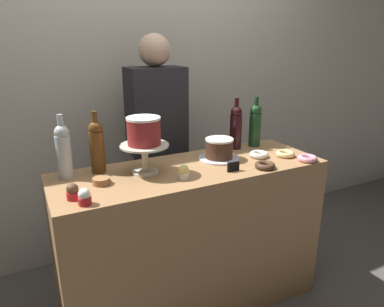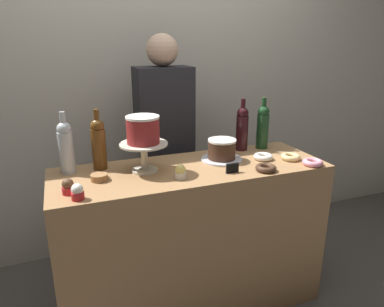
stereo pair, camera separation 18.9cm
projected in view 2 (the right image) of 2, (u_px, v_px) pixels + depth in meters
name	position (u px, v px, depth m)	size (l,w,h in m)	color
ground_plane	(192.00, 301.00, 2.20)	(12.00, 12.00, 0.00)	#4C4742
back_wall	(151.00, 78.00, 2.54)	(6.00, 0.05, 2.60)	#BCB7A8
display_counter	(192.00, 239.00, 2.06)	(1.50, 0.52, 0.89)	#997047
cake_stand_pedestal	(144.00, 152.00, 1.83)	(0.25, 0.25, 0.16)	beige
white_layer_cake	(143.00, 130.00, 1.80)	(0.17, 0.17, 0.14)	maroon
silver_serving_platter	(222.00, 159.00, 2.04)	(0.24, 0.24, 0.01)	silver
chocolate_round_cake	(222.00, 149.00, 2.02)	(0.16, 0.16, 0.11)	#3D2619
wine_bottle_dark_red	(242.00, 128.00, 2.19)	(0.08, 0.08, 0.33)	black
wine_bottle_clear	(66.00, 147.00, 1.80)	(0.08, 0.08, 0.33)	#B2BCC1
wine_bottle_green	(263.00, 126.00, 2.23)	(0.08, 0.08, 0.33)	#193D1E
wine_bottle_amber	(99.00, 143.00, 1.86)	(0.08, 0.08, 0.33)	#5B3814
cupcake_lemon	(180.00, 172.00, 1.76)	(0.06, 0.06, 0.07)	white
cupcake_chocolate	(68.00, 187.00, 1.58)	(0.06, 0.06, 0.07)	red
cupcake_vanilla	(77.00, 192.00, 1.52)	(0.06, 0.06, 0.07)	red
donut_glazed	(291.00, 157.00, 2.04)	(0.11, 0.11, 0.03)	#E0C17F
donut_chocolate	(266.00, 168.00, 1.87)	(0.11, 0.11, 0.03)	#472D1E
donut_pink	(313.00, 162.00, 1.95)	(0.11, 0.11, 0.03)	pink
donut_sugar	(263.00, 157.00, 2.05)	(0.11, 0.11, 0.03)	silver
cookie_stack	(99.00, 177.00, 1.74)	(0.08, 0.08, 0.03)	olive
price_sign_chalkboard	(232.00, 168.00, 1.84)	(0.07, 0.01, 0.05)	black
barista_figure	(165.00, 152.00, 2.37)	(0.36, 0.22, 1.60)	black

